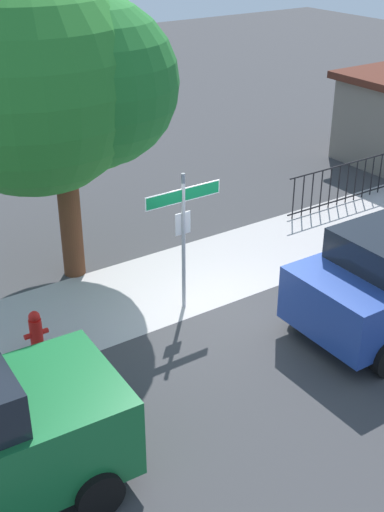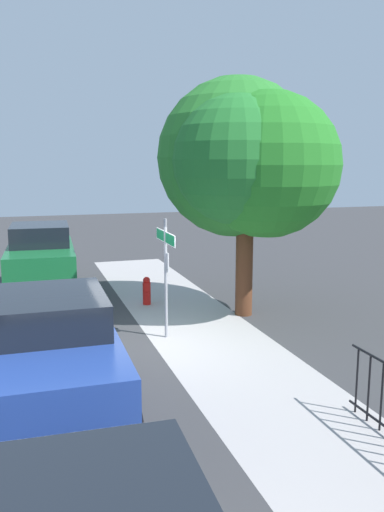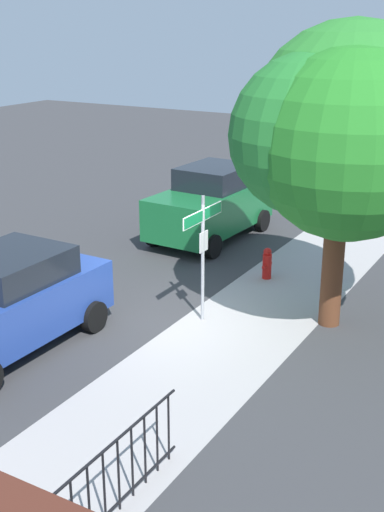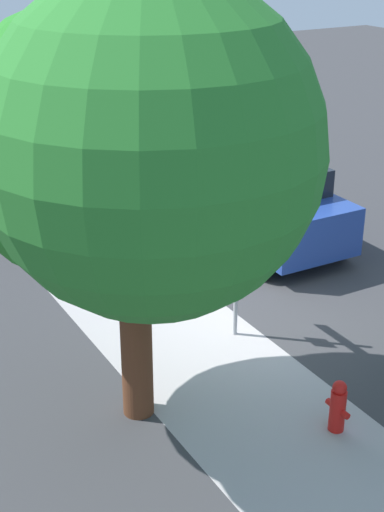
{
  "view_description": "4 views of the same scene",
  "coord_description": "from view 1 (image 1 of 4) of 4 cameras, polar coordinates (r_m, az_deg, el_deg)",
  "views": [
    {
      "loc": [
        -6.48,
        -8.83,
        6.81
      ],
      "look_at": [
        -0.65,
        -0.21,
        1.4
      ],
      "focal_mm": 47.89,
      "sensor_mm": 36.0,
      "label": 1
    },
    {
      "loc": [
        10.51,
        -2.47,
        3.85
      ],
      "look_at": [
        -0.83,
        1.13,
        1.75
      ],
      "focal_mm": 36.78,
      "sensor_mm": 36.0,
      "label": 2
    },
    {
      "loc": [
        10.83,
        6.63,
        5.95
      ],
      "look_at": [
        -0.71,
        -0.02,
        1.25
      ],
      "focal_mm": 47.11,
      "sensor_mm": 36.0,
      "label": 3
    },
    {
      "loc": [
        -9.43,
        6.41,
        6.34
      ],
      "look_at": [
        -0.36,
        1.2,
        1.6
      ],
      "focal_mm": 51.66,
      "sensor_mm": 36.0,
      "label": 4
    }
  ],
  "objects": [
    {
      "name": "ground_plane",
      "position": [
        12.9,
        1.89,
        -4.44
      ],
      "size": [
        60.0,
        60.0,
        0.0
      ],
      "primitive_type": "plane",
      "color": "#38383A"
    },
    {
      "name": "sidewalk_strip",
      "position": [
        14.86,
        5.22,
        0.07
      ],
      "size": [
        24.0,
        2.6,
        0.0
      ],
      "primitive_type": "cube",
      "color": "#A6A1A0",
      "rests_on": "ground_plane"
    },
    {
      "name": "street_sign",
      "position": [
        12.11,
        -0.73,
        3.2
      ],
      "size": [
        1.54,
        0.07,
        2.67
      ],
      "color": "#9EA0A5",
      "rests_on": "ground_plane"
    },
    {
      "name": "shade_tree",
      "position": [
        12.92,
        -11.02,
        14.03
      ],
      "size": [
        4.85,
        4.12,
        6.02
      ],
      "color": "#5A311D",
      "rests_on": "ground_plane"
    },
    {
      "name": "iron_fence",
      "position": [
        17.59,
        12.5,
        5.95
      ],
      "size": [
        3.59,
        0.04,
        1.07
      ],
      "color": "black",
      "rests_on": "ground_plane"
    },
    {
      "name": "fire_hydrant",
      "position": [
        11.85,
        -12.9,
        -6.18
      ],
      "size": [
        0.42,
        0.22,
        0.78
      ],
      "color": "red",
      "rests_on": "ground_plane"
    }
  ]
}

